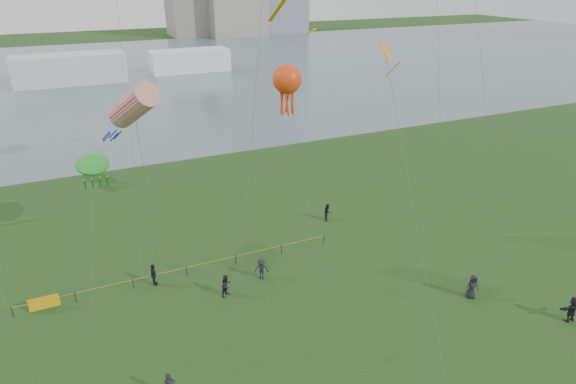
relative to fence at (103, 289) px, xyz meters
name	(u,v)px	position (x,y,z in m)	size (l,w,h in m)	color
lake	(128,75)	(12.56, 85.14, -0.53)	(400.00, 120.00, 0.08)	slate
pavilion_left	(70,69)	(0.56, 80.14, 2.45)	(22.00, 8.00, 6.00)	silver
pavilion_right	(190,61)	(26.56, 83.14, 1.95)	(18.00, 7.00, 5.00)	white
fence	(103,289)	(0.00, 0.00, 0.00)	(24.07, 0.07, 1.05)	black
spectator_a	(226,285)	(8.21, -3.65, 0.30)	(0.83, 0.65, 1.71)	black
spectator_b	(261,269)	(11.29, -2.73, 0.31)	(1.12, 0.64, 1.73)	black
spectator_c	(154,275)	(3.63, -0.16, 0.33)	(1.04, 0.43, 1.78)	black
spectator_d	(472,287)	(24.28, -11.10, 0.39)	(0.92, 0.60, 1.89)	black
spectator_e	(572,309)	(28.53, -15.79, 0.39)	(1.75, 0.56, 1.88)	black
spectator_g	(328,212)	(20.51, 3.76, 0.26)	(0.79, 0.62, 1.63)	black
kite_windsock	(133,106)	(4.13, 2.69, 12.47)	(4.27, 5.13, 14.96)	#3F3F42
kite_creature	(92,164)	(0.87, 7.15, 7.02)	(3.31, 12.36, 8.06)	#3F3F42
kite_octopus	(287,80)	(16.28, 3.67, 13.07)	(2.37, 9.08, 14.87)	#3F3F42
kite_delta	(390,70)	(20.04, -4.77, 15.00)	(4.15, 14.22, 17.18)	#3F3F42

